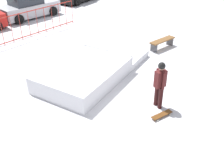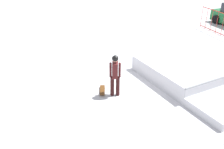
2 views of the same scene
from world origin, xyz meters
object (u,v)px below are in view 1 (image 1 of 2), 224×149
object	(u,v)px
skater	(160,82)
park_bench	(162,42)
skate_ramp	(91,70)
skateboard	(162,115)
parked_car_silver	(29,7)

from	to	relation	value
skater	park_bench	xyz separation A→B (m)	(4.71, 2.18, -0.65)
skate_ramp	skateboard	world-z (taller)	skate_ramp
skater	skateboard	xyz separation A→B (m)	(-0.43, -0.38, -0.93)
skateboard	park_bench	bearing A→B (deg)	-132.61
skateboard	park_bench	distance (m)	5.75
skateboard	park_bench	world-z (taller)	park_bench
skate_ramp	park_bench	xyz separation A→B (m)	(4.51, -1.07, 0.04)
skater	parked_car_silver	world-z (taller)	skater
skateboard	parked_car_silver	bearing A→B (deg)	-89.04
skateboard	park_bench	xyz separation A→B (m)	(5.14, 2.56, 0.28)
skater	parked_car_silver	xyz separation A→B (m)	(4.16, 12.26, -0.28)
skateboard	parked_car_silver	xyz separation A→B (m)	(4.60, 12.64, 0.65)
park_bench	skater	bearing A→B (deg)	-155.16
skate_ramp	skater	world-z (taller)	skater
skate_ramp	park_bench	distance (m)	4.63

